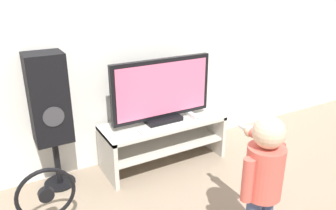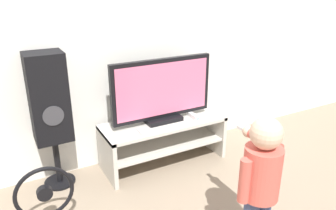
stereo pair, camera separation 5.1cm
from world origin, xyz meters
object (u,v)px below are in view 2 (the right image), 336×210
speaker_tower (49,101)px  floor_fan (46,201)px  remote_primary (141,132)px  game_console (193,116)px  child (261,173)px  television (162,91)px

speaker_tower → floor_fan: bearing=-108.7°
remote_primary → speaker_tower: (-0.67, 0.25, 0.32)m
game_console → speaker_tower: speaker_tower is taller
game_console → child: bearing=-102.2°
television → child: bearing=-88.2°
speaker_tower → floor_fan: speaker_tower is taller
floor_fan → child: bearing=-34.2°
television → speaker_tower: (-0.95, 0.10, 0.04)m
television → floor_fan: (-1.13, -0.43, -0.49)m
television → remote_primary: 0.42m
child → floor_fan: size_ratio=1.86×
remote_primary → child: child is taller
television → remote_primary: bearing=-152.0°
speaker_tower → remote_primary: bearing=-20.8°
remote_primary → floor_fan: (-0.85, -0.27, -0.22)m
television → game_console: 0.40m
television → floor_fan: television is taller
television → child: 1.23m
game_console → speaker_tower: size_ratio=0.14×
television → floor_fan: bearing=-159.4°
television → child: (0.04, -1.22, -0.18)m
game_console → child: child is taller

